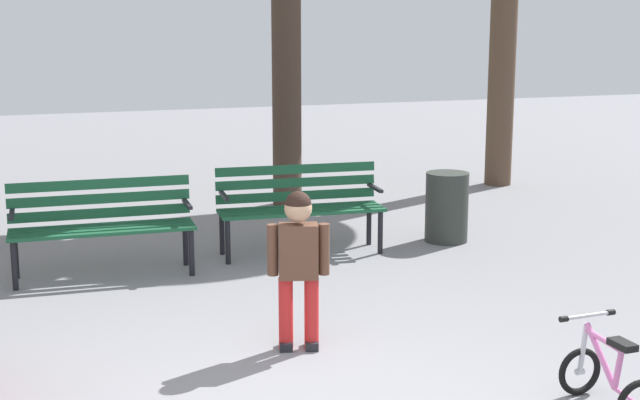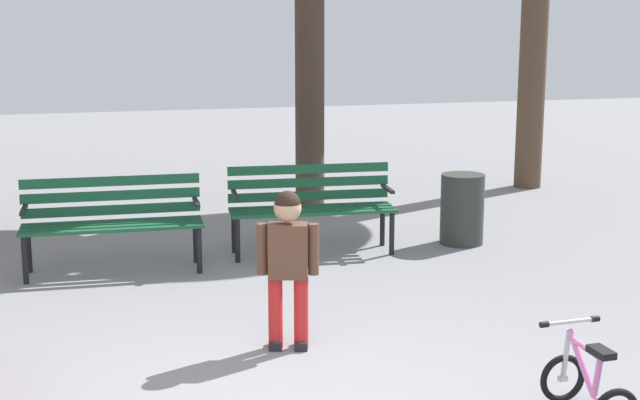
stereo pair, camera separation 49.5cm
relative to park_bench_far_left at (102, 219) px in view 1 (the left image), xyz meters
The scene contains 5 objects.
park_bench_far_left is the anchor object (origin of this frame).
park_bench_left 1.91m from the park_bench_far_left, ahead, with size 1.63×0.58×0.85m.
child_standing 2.57m from the park_bench_far_left, 65.03° to the right, with size 0.41×0.23×1.12m.
kids_bicycle 4.62m from the park_bench_far_left, 57.69° to the right, with size 0.39×0.57×0.54m.
trash_bin 3.47m from the park_bench_far_left, ahead, with size 0.44×0.44×0.72m, color #2D332D.
Camera 1 is at (-1.46, -4.37, 2.27)m, focal length 50.42 mm.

